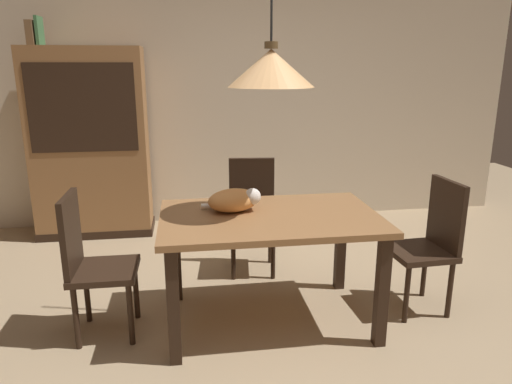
# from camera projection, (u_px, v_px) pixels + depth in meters

# --- Properties ---
(ground) EXTENTS (10.00, 10.00, 0.00)m
(ground) POSITION_uv_depth(u_px,v_px,m) (263.00, 351.00, 2.84)
(ground) COLOR tan
(back_wall) EXTENTS (6.40, 0.10, 2.90)m
(back_wall) POSITION_uv_depth(u_px,v_px,m) (223.00, 87.00, 4.99)
(back_wall) COLOR beige
(back_wall) RESTS_ON ground
(dining_table) EXTENTS (1.40, 0.90, 0.75)m
(dining_table) POSITION_uv_depth(u_px,v_px,m) (270.00, 230.00, 3.02)
(dining_table) COLOR olive
(dining_table) RESTS_ON ground
(chair_far_back) EXTENTS (0.44, 0.44, 0.93)m
(chair_far_back) POSITION_uv_depth(u_px,v_px,m) (252.00, 210.00, 3.90)
(chair_far_back) COLOR black
(chair_far_back) RESTS_ON ground
(chair_right_side) EXTENTS (0.42, 0.42, 0.93)m
(chair_right_side) POSITION_uv_depth(u_px,v_px,m) (430.00, 240.00, 3.23)
(chair_right_side) COLOR black
(chair_right_side) RESTS_ON ground
(chair_left_side) EXTENTS (0.40, 0.40, 0.93)m
(chair_left_side) POSITION_uv_depth(u_px,v_px,m) (91.00, 260.00, 2.90)
(chair_left_side) COLOR black
(chair_left_side) RESTS_ON ground
(cat_sleeping) EXTENTS (0.40, 0.30, 0.16)m
(cat_sleeping) POSITION_uv_depth(u_px,v_px,m) (235.00, 200.00, 3.05)
(cat_sleeping) COLOR #E59951
(cat_sleeping) RESTS_ON dining_table
(pendant_lamp) EXTENTS (0.52, 0.52, 1.30)m
(pendant_lamp) POSITION_uv_depth(u_px,v_px,m) (271.00, 68.00, 2.76)
(pendant_lamp) COLOR #E0A86B
(hutch_bookcase) EXTENTS (1.12, 0.45, 1.85)m
(hutch_bookcase) POSITION_uv_depth(u_px,v_px,m) (91.00, 148.00, 4.62)
(hutch_bookcase) COLOR olive
(hutch_bookcase) RESTS_ON ground
(book_brown_thick) EXTENTS (0.06, 0.24, 0.22)m
(book_brown_thick) POSITION_uv_depth(u_px,v_px,m) (33.00, 33.00, 4.29)
(book_brown_thick) COLOR brown
(book_brown_thick) RESTS_ON hutch_bookcase
(book_green_slim) EXTENTS (0.03, 0.20, 0.26)m
(book_green_slim) POSITION_uv_depth(u_px,v_px,m) (39.00, 31.00, 4.29)
(book_green_slim) COLOR #427A4C
(book_green_slim) RESTS_ON hutch_bookcase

